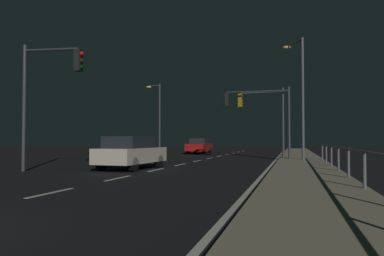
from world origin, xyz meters
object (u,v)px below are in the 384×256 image
car (131,152)px  traffic_light_mid_left (262,109)px  car_oncoming (199,146)px  street_lamp_mid_block (300,87)px  street_lamp_corner (157,112)px  traffic_light_near_left (48,83)px  traffic_light_near_right (258,108)px

car → traffic_light_mid_left: bearing=63.2°
car → car_oncoming: 21.11m
car → car_oncoming: bearing=94.8°
street_lamp_mid_block → street_lamp_corner: bearing=144.8°
car → traffic_light_mid_left: traffic_light_mid_left is taller
traffic_light_mid_left → street_lamp_corner: 13.31m
car_oncoming → traffic_light_near_left: (-1.29, -23.23, 3.11)m
traffic_light_near_right → street_lamp_mid_block: bearing=-20.6°
car_oncoming → traffic_light_near_left: traffic_light_near_left is taller
traffic_light_near_right → traffic_light_near_left: traffic_light_near_left is taller
car → street_lamp_corner: bearing=106.2°
traffic_light_near_left → traffic_light_mid_left: 15.32m
traffic_light_near_right → street_lamp_corner: street_lamp_corner is taller
car_oncoming → street_lamp_mid_block: size_ratio=0.56×
traffic_light_near_right → car: bearing=-116.9°
car → traffic_light_near_right: bearing=63.1°
car → street_lamp_mid_block: size_ratio=0.57×
traffic_light_near_left → street_lamp_mid_block: (10.98, 11.28, 0.94)m
traffic_light_near_right → street_lamp_corner: size_ratio=0.71×
street_lamp_mid_block → traffic_light_mid_left: bearing=149.4°
traffic_light_near_left → street_lamp_mid_block: street_lamp_mid_block is taller
traffic_light_mid_left → street_lamp_mid_block: size_ratio=0.62×
car_oncoming → street_lamp_mid_block: (9.70, -11.95, 4.05)m
car → traffic_light_near_right: traffic_light_near_right is taller
car_oncoming → traffic_light_mid_left: traffic_light_mid_left is taller
traffic_light_near_left → street_lamp_mid_block: size_ratio=0.72×
car_oncoming → traffic_light_mid_left: 12.91m
car → traffic_light_mid_left: (5.36, 10.62, 2.76)m
car_oncoming → traffic_light_mid_left: (7.11, -10.42, 2.76)m
car → traffic_light_near_right: (5.15, 10.15, 2.84)m
traffic_light_near_right → street_lamp_mid_block: size_ratio=0.62×
car → street_lamp_mid_block: (7.95, 9.10, 4.05)m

